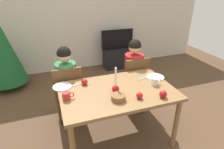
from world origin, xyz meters
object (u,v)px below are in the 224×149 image
apple_near_candle (140,96)px  apple_by_left_plate (84,82)px  christmas_tree (1,48)px  apple_by_right_mug (163,94)px  mug_right (155,81)px  bowl_walnuts (118,97)px  tv_stand (117,58)px  chair_left (68,90)px  person_left_child (68,86)px  dining_table (117,96)px  chair_right (134,79)px  mug_left (67,96)px  plate_left (62,87)px  plate_right (155,77)px  tv (117,39)px  candle_centerpiece (116,87)px  person_right_child (133,75)px

apple_near_candle → apple_by_left_plate: apple_by_left_plate is taller
christmas_tree → apple_by_right_mug: christmas_tree is taller
mug_right → apple_by_left_plate: size_ratio=1.65×
bowl_walnuts → tv_stand: bearing=69.4°
bowl_walnuts → apple_near_candle: 0.24m
christmas_tree → bowl_walnuts: 2.68m
tv_stand → apple_by_left_plate: (-1.23, -2.03, 0.55)m
chair_left → person_left_child: (0.00, 0.03, 0.06)m
dining_table → bowl_walnuts: 0.25m
mug_right → apple_near_candle: bearing=-145.7°
apple_by_left_plate → chair_right: bearing=21.1°
mug_left → apple_by_left_plate: 0.38m
plate_left → mug_right: bearing=-16.5°
plate_left → apple_by_left_plate: apple_by_left_plate is taller
tv_stand → plate_right: bearing=-96.7°
chair_left → apple_by_left_plate: (0.19, -0.34, 0.28)m
christmas_tree → plate_left: 1.96m
tv → person_left_child: bearing=-130.4°
mug_right → bowl_walnuts: mug_right is taller
dining_table → chair_right: chair_right is taller
candle_centerpiece → bowl_walnuts: (-0.03, -0.17, -0.03)m
person_right_child → apple_near_candle: bearing=-111.7°
person_right_child → mug_left: (-1.14, -0.65, 0.23)m
chair_left → candle_centerpiece: candle_centerpiece is taller
plate_right → bowl_walnuts: size_ratio=1.47×
chair_right → person_left_child: (-1.07, 0.03, 0.06)m
christmas_tree → mug_left: 2.24m
plate_left → person_left_child: bearing=74.4°
chair_left → bowl_walnuts: size_ratio=5.48×
plate_right → apple_by_left_plate: (-0.97, 0.12, 0.03)m
dining_table → mug_left: (-0.61, -0.01, 0.13)m
dining_table → person_left_child: person_left_child is taller
christmas_tree → plate_right: bearing=-40.8°
chair_left → christmas_tree: (-1.02, 1.42, 0.32)m
chair_right → person_right_child: (0.00, 0.03, 0.06)m
chair_left → bowl_walnuts: chair_left is taller
dining_table → plate_left: plate_left is taller
tv_stand → christmas_tree: christmas_tree is taller
christmas_tree → candle_centerpiece: size_ratio=4.98×
tv → apple_near_candle: (-0.71, -2.56, 0.08)m
apple_by_left_plate → apple_near_candle: bearing=-45.5°
chair_left → apple_by_right_mug: chair_left is taller
plate_left → chair_left: bearing=72.9°
tv → christmas_tree: 2.45m
chair_right → mug_right: (-0.03, -0.64, 0.29)m
person_right_child → apple_near_candle: (-0.36, -0.90, 0.22)m
person_left_child → apple_near_candle: size_ratio=15.39×
apple_by_left_plate → apple_by_right_mug: (0.78, -0.60, 0.00)m
candle_centerpiece → christmas_tree: bearing=126.3°
apple_by_left_plate → apple_by_right_mug: bearing=-37.5°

